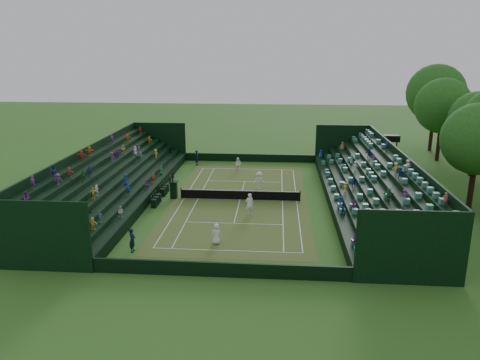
{
  "coord_description": "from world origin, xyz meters",
  "views": [
    {
      "loc": [
        3.42,
        -43.04,
        14.26
      ],
      "look_at": [
        0.0,
        0.0,
        2.0
      ],
      "focal_mm": 35.0,
      "sensor_mm": 36.0,
      "label": 1
    }
  ],
  "objects_px": {
    "player_near_east": "(250,204)",
    "player_far_east": "(259,180)",
    "tennis_net": "(240,195)",
    "player_far_west": "(238,164)",
    "umpire_chair": "(174,188)",
    "player_near_west": "(216,234)"
  },
  "relations": [
    {
      "from": "tennis_net",
      "to": "player_near_east",
      "type": "distance_m",
      "value": 4.35
    },
    {
      "from": "umpire_chair",
      "to": "player_near_west",
      "type": "relative_size",
      "value": 1.57
    },
    {
      "from": "tennis_net",
      "to": "player_far_west",
      "type": "bearing_deg",
      "value": 95.65
    },
    {
      "from": "player_far_west",
      "to": "player_far_east",
      "type": "distance_m",
      "value": 7.86
    },
    {
      "from": "tennis_net",
      "to": "player_near_west",
      "type": "xyz_separation_m",
      "value": [
        -0.93,
        -10.68,
        0.28
      ]
    },
    {
      "from": "tennis_net",
      "to": "player_near_east",
      "type": "bearing_deg",
      "value": -74.28
    },
    {
      "from": "player_near_west",
      "to": "player_near_east",
      "type": "bearing_deg",
      "value": -98.87
    },
    {
      "from": "player_far_east",
      "to": "umpire_chair",
      "type": "bearing_deg",
      "value": -172.35
    },
    {
      "from": "umpire_chair",
      "to": "player_near_west",
      "type": "xyz_separation_m",
      "value": [
        5.59,
        -10.69,
        -0.28
      ]
    },
    {
      "from": "umpire_chair",
      "to": "player_far_west",
      "type": "bearing_deg",
      "value": 63.91
    },
    {
      "from": "tennis_net",
      "to": "player_far_west",
      "type": "relative_size",
      "value": 7.22
    },
    {
      "from": "umpire_chair",
      "to": "player_far_west",
      "type": "distance_m",
      "value": 12.34
    },
    {
      "from": "tennis_net",
      "to": "player_far_west",
      "type": "distance_m",
      "value": 11.14
    },
    {
      "from": "umpire_chair",
      "to": "player_near_west",
      "type": "distance_m",
      "value": 12.06
    },
    {
      "from": "tennis_net",
      "to": "umpire_chair",
      "type": "relative_size",
      "value": 4.63
    },
    {
      "from": "player_near_west",
      "to": "player_far_east",
      "type": "distance_m",
      "value": 14.66
    },
    {
      "from": "player_near_east",
      "to": "player_far_west",
      "type": "distance_m",
      "value": 15.42
    },
    {
      "from": "umpire_chair",
      "to": "player_near_east",
      "type": "bearing_deg",
      "value": -28.44
    },
    {
      "from": "player_near_east",
      "to": "player_far_east",
      "type": "bearing_deg",
      "value": -104.65
    },
    {
      "from": "tennis_net",
      "to": "player_near_west",
      "type": "height_order",
      "value": "player_near_west"
    },
    {
      "from": "tennis_net",
      "to": "player_near_west",
      "type": "relative_size",
      "value": 7.28
    },
    {
      "from": "player_near_west",
      "to": "player_far_east",
      "type": "relative_size",
      "value": 0.86
    }
  ]
}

